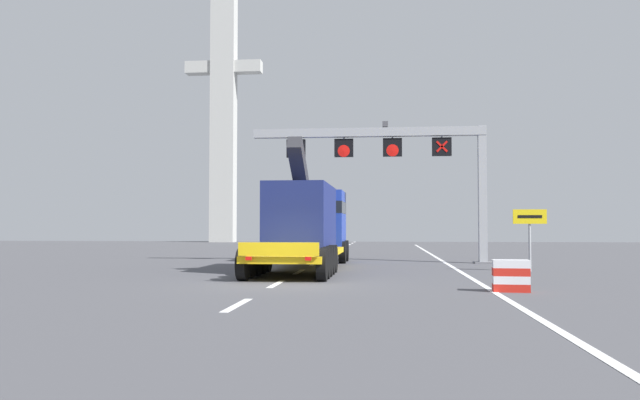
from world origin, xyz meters
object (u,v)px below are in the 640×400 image
Objects in this scene: bridge_pylon_distant at (224,98)px; overhead_lane_gantry at (398,153)px; crash_barrier_striped at (511,276)px; heavy_haul_truck_yellow at (309,223)px; exit_sign_yellow at (530,225)px.

overhead_lane_gantry is at bearing -64.53° from bridge_pylon_distant.
bridge_pylon_distant is at bearing 115.47° from overhead_lane_gantry.
overhead_lane_gantry is 0.36× the size of bridge_pylon_distant.
bridge_pylon_distant reaches higher than crash_barrier_striped.
overhead_lane_gantry is 15.29m from crash_barrier_striped.
heavy_haul_truck_yellow is 49.52m from bridge_pylon_distant.
crash_barrier_striped is (6.92, -10.25, -1.54)m from heavy_haul_truck_yellow.
overhead_lane_gantry reaches higher than crash_barrier_striped.
bridge_pylon_distant is (-19.43, 40.78, 11.35)m from overhead_lane_gantry.
crash_barrier_striped is (2.82, -14.13, -5.12)m from overhead_lane_gantry.
bridge_pylon_distant reaches higher than exit_sign_yellow.
crash_barrier_striped is at bearing -67.94° from bridge_pylon_distant.
heavy_haul_truck_yellow is 12.46m from crash_barrier_striped.
exit_sign_yellow is at bearing -62.13° from bridge_pylon_distant.
overhead_lane_gantry is at bearing 43.38° from heavy_haul_truck_yellow.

